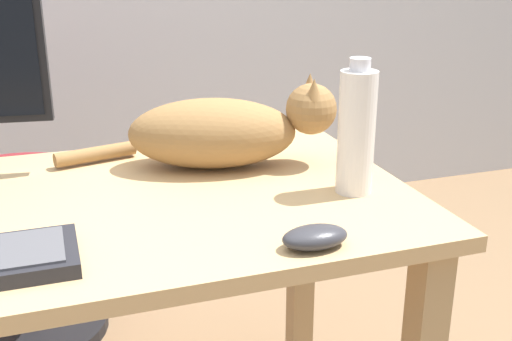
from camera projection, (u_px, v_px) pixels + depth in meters
desk at (69, 259)px, 1.20m from camera, size 1.33×0.70×0.71m
cat at (223, 130)px, 1.35m from camera, size 0.59×0.28×0.20m
computer_mouse at (315, 237)px, 1.00m from camera, size 0.11×0.06×0.04m
water_bottle at (356, 131)px, 1.20m from camera, size 0.07×0.07×0.26m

